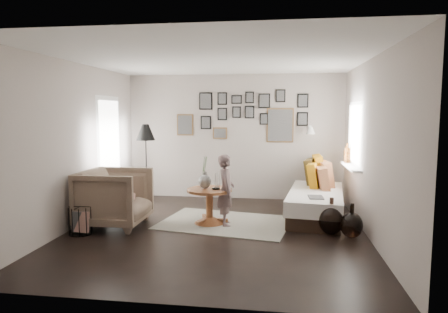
# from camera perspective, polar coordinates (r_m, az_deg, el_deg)

# --- Properties ---
(ground) EXTENTS (4.80, 4.80, 0.00)m
(ground) POSITION_cam_1_polar(r_m,az_deg,el_deg) (6.26, -1.11, -10.57)
(ground) COLOR black
(ground) RESTS_ON ground
(wall_back) EXTENTS (4.50, 0.00, 4.50)m
(wall_back) POSITION_cam_1_polar(r_m,az_deg,el_deg) (8.38, 1.47, 2.80)
(wall_back) COLOR #A3978F
(wall_back) RESTS_ON ground
(wall_front) EXTENTS (4.50, 0.00, 4.50)m
(wall_front) POSITION_cam_1_polar(r_m,az_deg,el_deg) (3.67, -7.08, -1.88)
(wall_front) COLOR #A3978F
(wall_front) RESTS_ON ground
(wall_left) EXTENTS (0.00, 4.80, 4.80)m
(wall_left) POSITION_cam_1_polar(r_m,az_deg,el_deg) (6.74, -20.39, 1.52)
(wall_left) COLOR #A3978F
(wall_left) RESTS_ON ground
(wall_right) EXTENTS (0.00, 4.80, 4.80)m
(wall_right) POSITION_cam_1_polar(r_m,az_deg,el_deg) (6.07, 20.33, 1.03)
(wall_right) COLOR #A3978F
(wall_right) RESTS_ON ground
(ceiling) EXTENTS (4.80, 4.80, 0.00)m
(ceiling) POSITION_cam_1_polar(r_m,az_deg,el_deg) (6.03, -1.16, 13.77)
(ceiling) COLOR white
(ceiling) RESTS_ON wall_back
(door_left) EXTENTS (0.00, 2.14, 2.14)m
(door_left) POSITION_cam_1_polar(r_m,az_deg,el_deg) (7.83, -16.06, 0.46)
(door_left) COLOR white
(door_left) RESTS_ON wall_left
(window_right) EXTENTS (0.15, 1.32, 1.30)m
(window_right) POSITION_cam_1_polar(r_m,az_deg,el_deg) (7.41, 17.45, -0.83)
(window_right) COLOR white
(window_right) RESTS_ON wall_right
(gallery_wall) EXTENTS (2.74, 0.03, 1.08)m
(gallery_wall) POSITION_cam_1_polar(r_m,az_deg,el_deg) (8.32, 3.44, 5.82)
(gallery_wall) COLOR brown
(gallery_wall) RESTS_ON wall_back
(wall_sconce) EXTENTS (0.18, 0.36, 0.16)m
(wall_sconce) POSITION_cam_1_polar(r_m,az_deg,el_deg) (8.07, 12.27, 3.68)
(wall_sconce) COLOR white
(wall_sconce) RESTS_ON wall_back
(rug) EXTENTS (2.28, 1.78, 0.01)m
(rug) POSITION_cam_1_polar(r_m,az_deg,el_deg) (6.67, 0.16, -9.43)
(rug) COLOR silver
(rug) RESTS_ON ground
(pedestal_table) EXTENTS (0.74, 0.74, 0.58)m
(pedestal_table) POSITION_cam_1_polar(r_m,az_deg,el_deg) (6.58, -2.09, -7.30)
(pedestal_table) COLOR brown
(pedestal_table) RESTS_ON ground
(vase) EXTENTS (0.21, 0.21, 0.53)m
(vase) POSITION_cam_1_polar(r_m,az_deg,el_deg) (6.52, -2.77, -3.20)
(vase) COLOR black
(vase) RESTS_ON pedestal_table
(candles) EXTENTS (0.13, 0.13, 0.27)m
(candles) POSITION_cam_1_polar(r_m,az_deg,el_deg) (6.47, -1.15, -3.52)
(candles) COLOR black
(candles) RESTS_ON pedestal_table
(daybed) EXTENTS (1.13, 2.15, 1.01)m
(daybed) POSITION_cam_1_polar(r_m,az_deg,el_deg) (7.23, 12.92, -5.81)
(daybed) COLOR black
(daybed) RESTS_ON ground
(magazine_on_daybed) EXTENTS (0.24, 0.32, 0.02)m
(magazine_on_daybed) POSITION_cam_1_polar(r_m,az_deg,el_deg) (6.56, 12.98, -5.68)
(magazine_on_daybed) COLOR black
(magazine_on_daybed) RESTS_ON daybed
(armchair) EXTENTS (1.02, 0.99, 0.92)m
(armchair) POSITION_cam_1_polar(r_m,az_deg,el_deg) (6.64, -15.32, -5.69)
(armchair) COLOR #725E4C
(armchair) RESTS_ON ground
(armchair_cushion) EXTENTS (0.44, 0.45, 0.19)m
(armchair_cushion) POSITION_cam_1_polar(r_m,az_deg,el_deg) (6.67, -14.92, -5.46)
(armchair_cushion) COLOR beige
(armchair_cushion) RESTS_ON armchair
(floor_lamp) EXTENTS (0.37, 0.37, 1.58)m
(floor_lamp) POSITION_cam_1_polar(r_m,az_deg,el_deg) (8.01, -11.13, 2.99)
(floor_lamp) COLOR black
(floor_lamp) RESTS_ON ground
(magazine_basket) EXTENTS (0.35, 0.35, 0.42)m
(magazine_basket) POSITION_cam_1_polar(r_m,az_deg,el_deg) (6.43, -19.82, -8.58)
(magazine_basket) COLOR black
(magazine_basket) RESTS_ON ground
(demijohn_large) EXTENTS (0.37, 0.37, 0.56)m
(demijohn_large) POSITION_cam_1_polar(r_m,az_deg,el_deg) (6.23, 15.05, -8.80)
(demijohn_large) COLOR black
(demijohn_large) RESTS_ON ground
(demijohn_small) EXTENTS (0.33, 0.33, 0.51)m
(demijohn_small) POSITION_cam_1_polar(r_m,az_deg,el_deg) (6.16, 17.75, -9.29)
(demijohn_small) COLOR black
(demijohn_small) RESTS_ON ground
(child) EXTENTS (0.36, 0.47, 1.15)m
(child) POSITION_cam_1_polar(r_m,az_deg,el_deg) (6.42, 0.28, -4.82)
(child) COLOR #604C4D
(child) RESTS_ON ground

